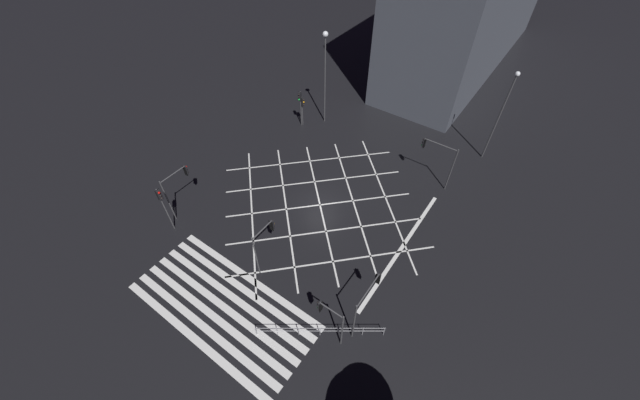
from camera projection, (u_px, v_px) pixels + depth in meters
ground_plane at (320, 205)px, 31.47m from camera, size 200.00×200.00×0.00m
road_markings at (268, 266)px, 27.16m from camera, size 20.19×24.79×0.01m
traffic_light_sw_main at (163, 202)px, 27.27m from camera, size 0.39×0.36×4.59m
traffic_light_se_main at (329, 316)px, 21.51m from camera, size 1.92×0.36×3.89m
traffic_light_nw_main at (303, 106)px, 37.91m from camera, size 0.39×0.36×3.39m
traffic_light_se_cross at (368, 296)px, 22.04m from camera, size 0.36×2.92×4.26m
traffic_light_ne_main at (437, 154)px, 30.96m from camera, size 3.20×0.36×4.60m
traffic_light_sw_cross at (177, 183)px, 28.76m from camera, size 0.36×2.62×4.39m
traffic_light_median_south at (265, 238)px, 25.10m from camera, size 0.36×2.21×4.31m
traffic_light_nw_cross at (300, 102)px, 37.46m from camera, size 0.36×0.39×4.10m
street_lamp_east at (503, 107)px, 31.74m from camera, size 0.42×0.42×9.11m
street_lamp_west at (325, 61)px, 35.06m from camera, size 0.55×0.55×9.86m
pedestrian_railing at (320, 330)px, 23.09m from camera, size 6.88×4.89×1.05m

